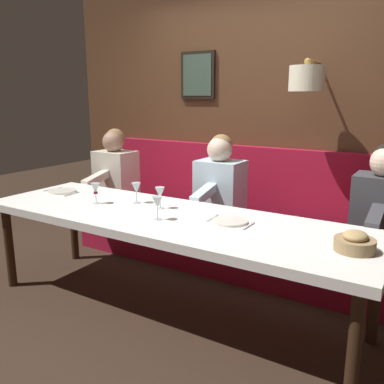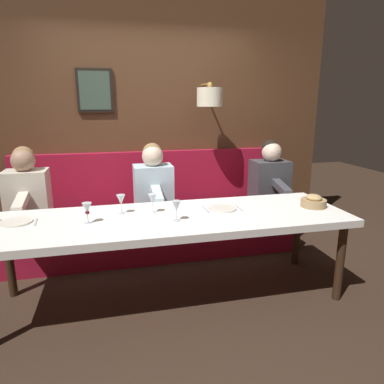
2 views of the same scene
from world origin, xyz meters
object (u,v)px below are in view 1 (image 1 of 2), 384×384
object	(u,v)px
wine_glass_0	(95,189)
diner_middle	(115,170)
dining_table	(167,223)
diner_nearest	(382,202)
wine_glass_1	(136,188)
wine_glass_2	(160,193)
wine_glass_3	(157,203)
diner_near	(220,182)
bread_bowl	(355,243)

from	to	relation	value
wine_glass_0	diner_middle	bearing A→B (deg)	34.06
diner_middle	dining_table	bearing A→B (deg)	-124.67
dining_table	diner_nearest	xyz separation A→B (m)	(0.88, -1.28, 0.13)
diner_middle	wine_glass_0	distance (m)	1.10
diner_nearest	wine_glass_0	size ratio (longest dim) A/B	4.82
diner_nearest	wine_glass_1	xyz separation A→B (m)	(-0.73, 1.69, 0.04)
wine_glass_0	wine_glass_2	bearing A→B (deg)	-74.35
diner_nearest	wine_glass_3	distance (m)	1.62
wine_glass_1	wine_glass_3	size ratio (longest dim) A/B	1.00
diner_near	wine_glass_1	size ratio (longest dim) A/B	4.82
dining_table	diner_middle	bearing A→B (deg)	55.33
dining_table	wine_glass_0	world-z (taller)	wine_glass_0
wine_glass_0	wine_glass_1	bearing A→B (deg)	-54.99
diner_middle	diner_nearest	bearing A→B (deg)	-90.00
diner_near	wine_glass_2	xyz separation A→B (m)	(-0.76, 0.10, 0.04)
diner_near	diner_middle	distance (m)	1.23
bread_bowl	wine_glass_0	bearing A→B (deg)	89.77
diner_middle	bread_bowl	size ratio (longest dim) A/B	3.60
diner_nearest	wine_glass_1	world-z (taller)	diner_nearest
dining_table	diner_near	world-z (taller)	diner_near
wine_glass_0	bread_bowl	size ratio (longest dim) A/B	0.75
diner_nearest	wine_glass_1	bearing A→B (deg)	113.32
dining_table	diner_middle	size ratio (longest dim) A/B	3.69
dining_table	wine_glass_0	xyz separation A→B (m)	(-0.03, 0.66, 0.17)
wine_glass_1	wine_glass_2	distance (m)	0.26
dining_table	wine_glass_1	size ratio (longest dim) A/B	17.80
diner_nearest	diner_middle	bearing A→B (deg)	90.00
dining_table	diner_nearest	bearing A→B (deg)	-55.50
diner_middle	wine_glass_0	bearing A→B (deg)	-145.94
diner_nearest	wine_glass_1	size ratio (longest dim) A/B	4.82
diner_near	wine_glass_2	bearing A→B (deg)	172.46
wine_glass_0	wine_glass_1	world-z (taller)	same
dining_table	wine_glass_1	bearing A→B (deg)	68.84
dining_table	wine_glass_3	xyz separation A→B (m)	(-0.13, -0.01, 0.18)
wine_glass_0	bread_bowl	distance (m)	1.93
dining_table	diner_middle	world-z (taller)	diner_middle
dining_table	wine_glass_2	bearing A→B (deg)	50.90
dining_table	wine_glass_1	distance (m)	0.47
bread_bowl	dining_table	bearing A→B (deg)	88.46
diner_near	wine_glass_2	distance (m)	0.77
dining_table	bread_bowl	bearing A→B (deg)	-91.54
wine_glass_0	bread_bowl	world-z (taller)	wine_glass_0
wine_glass_0	wine_glass_2	distance (m)	0.54
wine_glass_1	wine_glass_2	world-z (taller)	same
diner_nearest	wine_glass_1	distance (m)	1.84
bread_bowl	diner_near	bearing A→B (deg)	55.05
diner_nearest	diner_middle	size ratio (longest dim) A/B	1.00
diner_near	wine_glass_0	bearing A→B (deg)	145.81
diner_near	wine_glass_1	world-z (taller)	diner_near
diner_middle	wine_glass_2	size ratio (longest dim) A/B	4.82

